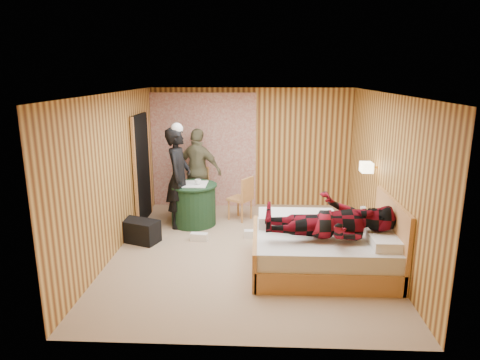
{
  "coord_description": "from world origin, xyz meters",
  "views": [
    {
      "loc": [
        0.17,
        -6.43,
        2.8
      ],
      "look_at": [
        -0.15,
        0.5,
        1.05
      ],
      "focal_mm": 32.0,
      "sensor_mm": 36.0,
      "label": 1
    }
  ],
  "objects_px": {
    "round_table": "(194,204)",
    "man_at_table": "(199,171)",
    "wall_lamp": "(367,167)",
    "man_on_bed": "(330,211)",
    "bed": "(324,249)",
    "duffel_bag": "(139,231)",
    "chair_far": "(199,187)",
    "chair_near": "(243,195)",
    "woman_standing": "(179,178)",
    "nightstand": "(363,231)"
  },
  "relations": [
    {
      "from": "round_table",
      "to": "chair_near",
      "type": "bearing_deg",
      "value": 16.46
    },
    {
      "from": "nightstand",
      "to": "man_on_bed",
      "type": "height_order",
      "value": "man_on_bed"
    },
    {
      "from": "bed",
      "to": "duffel_bag",
      "type": "height_order",
      "value": "bed"
    },
    {
      "from": "chair_far",
      "to": "woman_standing",
      "type": "height_order",
      "value": "woman_standing"
    },
    {
      "from": "duffel_bag",
      "to": "man_on_bed",
      "type": "distance_m",
      "value": 3.3
    },
    {
      "from": "woman_standing",
      "to": "wall_lamp",
      "type": "bearing_deg",
      "value": -97.62
    },
    {
      "from": "chair_near",
      "to": "woman_standing",
      "type": "xyz_separation_m",
      "value": [
        -1.17,
        -0.37,
        0.43
      ]
    },
    {
      "from": "round_table",
      "to": "man_on_bed",
      "type": "xyz_separation_m",
      "value": [
        2.2,
        -2.03,
        0.57
      ]
    },
    {
      "from": "man_at_table",
      "to": "nightstand",
      "type": "bearing_deg",
      "value": 170.03
    },
    {
      "from": "bed",
      "to": "woman_standing",
      "type": "height_order",
      "value": "woman_standing"
    },
    {
      "from": "bed",
      "to": "woman_standing",
      "type": "distance_m",
      "value": 3.03
    },
    {
      "from": "duffel_bag",
      "to": "man_on_bed",
      "type": "xyz_separation_m",
      "value": [
        3.0,
        -1.13,
        0.78
      ]
    },
    {
      "from": "wall_lamp",
      "to": "man_at_table",
      "type": "distance_m",
      "value": 3.36
    },
    {
      "from": "man_on_bed",
      "to": "wall_lamp",
      "type": "bearing_deg",
      "value": 59.01
    },
    {
      "from": "chair_near",
      "to": "man_on_bed",
      "type": "distance_m",
      "value": 2.68
    },
    {
      "from": "bed",
      "to": "woman_standing",
      "type": "bearing_deg",
      "value": 144.83
    },
    {
      "from": "bed",
      "to": "duffel_bag",
      "type": "bearing_deg",
      "value": 163.11
    },
    {
      "from": "duffel_bag",
      "to": "chair_far",
      "type": "bearing_deg",
      "value": 84.83
    },
    {
      "from": "chair_far",
      "to": "nightstand",
      "type": "bearing_deg",
      "value": -31.39
    },
    {
      "from": "nightstand",
      "to": "duffel_bag",
      "type": "relative_size",
      "value": 0.89
    },
    {
      "from": "nightstand",
      "to": "round_table",
      "type": "relative_size",
      "value": 0.67
    },
    {
      "from": "wall_lamp",
      "to": "man_on_bed",
      "type": "xyz_separation_m",
      "value": [
        -0.77,
        -1.29,
        -0.33
      ]
    },
    {
      "from": "bed",
      "to": "chair_far",
      "type": "distance_m",
      "value": 3.33
    },
    {
      "from": "chair_near",
      "to": "duffel_bag",
      "type": "relative_size",
      "value": 1.29
    },
    {
      "from": "wall_lamp",
      "to": "round_table",
      "type": "xyz_separation_m",
      "value": [
        -2.98,
        0.75,
        -0.9
      ]
    },
    {
      "from": "bed",
      "to": "chair_near",
      "type": "xyz_separation_m",
      "value": [
        -1.25,
        2.08,
        0.19
      ]
    },
    {
      "from": "chair_near",
      "to": "man_at_table",
      "type": "bearing_deg",
      "value": -84.5
    },
    {
      "from": "bed",
      "to": "round_table",
      "type": "height_order",
      "value": "bed"
    },
    {
      "from": "chair_far",
      "to": "man_on_bed",
      "type": "height_order",
      "value": "man_on_bed"
    },
    {
      "from": "round_table",
      "to": "man_at_table",
      "type": "distance_m",
      "value": 0.88
    },
    {
      "from": "bed",
      "to": "round_table",
      "type": "relative_size",
      "value": 2.24
    },
    {
      "from": "wall_lamp",
      "to": "chair_far",
      "type": "xyz_separation_m",
      "value": [
        -2.98,
        1.45,
        -0.76
      ]
    },
    {
      "from": "chair_far",
      "to": "duffel_bag",
      "type": "relative_size",
      "value": 1.4
    },
    {
      "from": "woman_standing",
      "to": "chair_near",
      "type": "bearing_deg",
      "value": -68.68
    },
    {
      "from": "wall_lamp",
      "to": "nightstand",
      "type": "xyz_separation_m",
      "value": [
        -0.04,
        -0.27,
        -1.0
      ]
    },
    {
      "from": "wall_lamp",
      "to": "nightstand",
      "type": "relative_size",
      "value": 0.44
    },
    {
      "from": "duffel_bag",
      "to": "wall_lamp",
      "type": "bearing_deg",
      "value": 23.53
    },
    {
      "from": "nightstand",
      "to": "chair_far",
      "type": "xyz_separation_m",
      "value": [
        -2.93,
        1.72,
        0.24
      ]
    },
    {
      "from": "duffel_bag",
      "to": "man_on_bed",
      "type": "height_order",
      "value": "man_on_bed"
    },
    {
      "from": "duffel_bag",
      "to": "man_on_bed",
      "type": "bearing_deg",
      "value": 0.51
    },
    {
      "from": "nightstand",
      "to": "round_table",
      "type": "bearing_deg",
      "value": 160.92
    },
    {
      "from": "man_at_table",
      "to": "man_on_bed",
      "type": "xyz_separation_m",
      "value": [
        2.2,
        -2.78,
        0.1
      ]
    },
    {
      "from": "wall_lamp",
      "to": "round_table",
      "type": "relative_size",
      "value": 0.29
    },
    {
      "from": "duffel_bag",
      "to": "woman_standing",
      "type": "height_order",
      "value": "woman_standing"
    },
    {
      "from": "chair_near",
      "to": "man_on_bed",
      "type": "bearing_deg",
      "value": 61.54
    },
    {
      "from": "man_on_bed",
      "to": "duffel_bag",
      "type": "bearing_deg",
      "value": 159.35
    },
    {
      "from": "bed",
      "to": "chair_near",
      "type": "height_order",
      "value": "bed"
    },
    {
      "from": "round_table",
      "to": "man_at_table",
      "type": "relative_size",
      "value": 0.52
    },
    {
      "from": "woman_standing",
      "to": "nightstand",
      "type": "bearing_deg",
      "value": -102.31
    },
    {
      "from": "wall_lamp",
      "to": "man_on_bed",
      "type": "bearing_deg",
      "value": -120.99
    }
  ]
}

